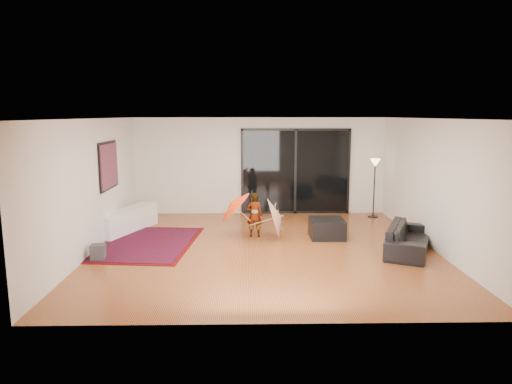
{
  "coord_description": "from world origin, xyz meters",
  "views": [
    {
      "loc": [
        -0.35,
        -9.24,
        2.78
      ],
      "look_at": [
        -0.16,
        0.63,
        1.1
      ],
      "focal_mm": 32.0,
      "sensor_mm": 36.0,
      "label": 1
    }
  ],
  "objects_px": {
    "sofa": "(409,238)",
    "ottoman": "(327,228)",
    "media_console": "(127,221)",
    "child": "(255,215)"
  },
  "relations": [
    {
      "from": "media_console",
      "to": "ottoman",
      "type": "bearing_deg",
      "value": 13.42
    },
    {
      "from": "ottoman",
      "to": "child",
      "type": "height_order",
      "value": "child"
    },
    {
      "from": "media_console",
      "to": "child",
      "type": "distance_m",
      "value": 3.11
    },
    {
      "from": "sofa",
      "to": "ottoman",
      "type": "bearing_deg",
      "value": 78.02
    },
    {
      "from": "child",
      "to": "ottoman",
      "type": "bearing_deg",
      "value": -174.73
    },
    {
      "from": "ottoman",
      "to": "sofa",
      "type": "bearing_deg",
      "value": -36.52
    },
    {
      "from": "sofa",
      "to": "ottoman",
      "type": "distance_m",
      "value": 1.86
    },
    {
      "from": "sofa",
      "to": "media_console",
      "type": "bearing_deg",
      "value": 98.78
    },
    {
      "from": "sofa",
      "to": "ottoman",
      "type": "height_order",
      "value": "sofa"
    },
    {
      "from": "media_console",
      "to": "child",
      "type": "relative_size",
      "value": 1.89
    }
  ]
}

